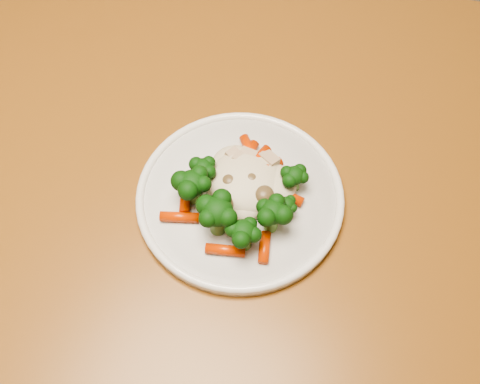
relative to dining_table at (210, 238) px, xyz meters
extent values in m
cube|color=#945A22|center=(0.00, 0.00, 0.07)|extent=(1.46, 1.15, 0.04)
cylinder|color=white|center=(0.03, 0.02, 0.10)|extent=(0.24, 0.24, 0.01)
ellipsoid|color=beige|center=(0.03, 0.04, 0.12)|extent=(0.11, 0.09, 0.04)
ellipsoid|color=black|center=(-0.01, -0.01, 0.13)|extent=(0.05, 0.05, 0.05)
ellipsoid|color=black|center=(0.03, -0.03, 0.13)|extent=(0.06, 0.06, 0.05)
ellipsoid|color=black|center=(0.07, -0.03, 0.12)|extent=(0.05, 0.05, 0.04)
ellipsoid|color=black|center=(0.08, 0.00, 0.12)|extent=(0.05, 0.05, 0.04)
ellipsoid|color=black|center=(0.09, 0.03, 0.12)|extent=(0.03, 0.03, 0.03)
ellipsoid|color=black|center=(0.08, 0.06, 0.12)|extent=(0.04, 0.04, 0.03)
ellipsoid|color=black|center=(-0.01, 0.02, 0.12)|extent=(0.04, 0.04, 0.03)
cylinder|color=#E73F05|center=(0.02, 0.07, 0.11)|extent=(0.01, 0.04, 0.01)
cylinder|color=#E73F05|center=(0.05, 0.07, 0.11)|extent=(0.03, 0.04, 0.01)
cylinder|color=#E73F05|center=(0.08, 0.05, 0.11)|extent=(0.04, 0.01, 0.01)
cylinder|color=#E73F05|center=(-0.02, -0.01, 0.11)|extent=(0.03, 0.04, 0.01)
cylinder|color=#E73F05|center=(-0.01, -0.04, 0.11)|extent=(0.05, 0.03, 0.01)
cylinder|color=#E73F05|center=(0.05, -0.05, 0.11)|extent=(0.05, 0.03, 0.01)
cylinder|color=#E73F05|center=(0.09, -0.03, 0.11)|extent=(0.02, 0.04, 0.01)
cylinder|color=#E73F05|center=(0.06, 0.04, 0.12)|extent=(0.03, 0.04, 0.01)
cylinder|color=#E73F05|center=(0.03, 0.06, 0.12)|extent=(0.02, 0.05, 0.01)
cylinder|color=#E73F05|center=(0.02, 0.08, 0.11)|extent=(0.04, 0.04, 0.01)
ellipsoid|color=brown|center=(0.04, 0.04, 0.12)|extent=(0.02, 0.02, 0.02)
ellipsoid|color=brown|center=(0.06, 0.03, 0.12)|extent=(0.02, 0.02, 0.02)
ellipsoid|color=brown|center=(0.02, 0.02, 0.12)|extent=(0.02, 0.02, 0.01)
ellipsoid|color=brown|center=(0.03, -0.01, 0.12)|extent=(0.02, 0.02, 0.02)
cube|color=tan|center=(0.02, 0.07, 0.12)|extent=(0.02, 0.01, 0.01)
cube|color=tan|center=(0.05, 0.07, 0.12)|extent=(0.03, 0.02, 0.01)
cube|color=tan|center=(0.00, 0.06, 0.12)|extent=(0.02, 0.02, 0.01)
cube|color=tan|center=(0.02, 0.06, 0.12)|extent=(0.02, 0.02, 0.01)
camera|label=1|loc=(0.20, -0.30, 0.71)|focal=45.00mm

